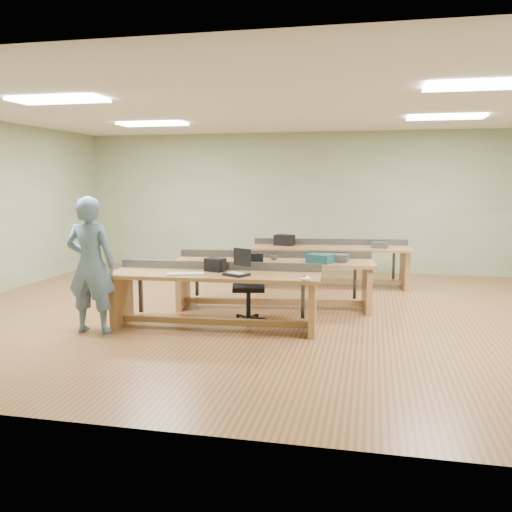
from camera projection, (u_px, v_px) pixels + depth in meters
name	position (u px, v px, depth m)	size (l,w,h in m)	color
floor	(275.00, 313.00, 8.12)	(10.00, 10.00, 0.00)	#925D37
ceiling	(276.00, 108.00, 7.71)	(10.00, 10.00, 0.00)	silver
wall_back	(307.00, 202.00, 11.79)	(10.00, 0.04, 3.00)	#95A67E
wall_front	(181.00, 244.00, 4.04)	(10.00, 0.04, 3.00)	#95A67E
fluor_panels	(276.00, 110.00, 7.71)	(6.20, 3.50, 0.03)	white
workbench_front	(215.00, 287.00, 7.23)	(2.85, 0.91, 0.86)	#9C7541
workbench_mid	(274.00, 272.00, 8.37)	(3.12, 1.18, 0.86)	#9C7541
workbench_back	(330.00, 257.00, 10.09)	(2.97, 1.07, 0.86)	#9C7541
person	(91.00, 265.00, 6.98)	(0.65, 0.43, 1.78)	slate
laptop_base	(236.00, 274.00, 7.00)	(0.29, 0.24, 0.03)	black
laptop_screen	(242.00, 257.00, 7.06)	(0.29, 0.01, 0.23)	black
keyboard	(186.00, 274.00, 7.04)	(0.48, 0.16, 0.03)	silver
trackball_mouse	(306.00, 278.00, 6.64)	(0.12, 0.14, 0.06)	white
camera_bag	(215.00, 265.00, 7.33)	(0.26, 0.17, 0.18)	black
task_chair	(248.00, 297.00, 7.63)	(0.61, 0.61, 0.94)	black
parts_bin_teal	(320.00, 258.00, 8.09)	(0.37, 0.28, 0.13)	#153E45
parts_bin_grey	(335.00, 258.00, 8.22)	(0.41, 0.26, 0.11)	#323234
mug	(274.00, 257.00, 8.35)	(0.11, 0.11, 0.09)	#323234
drinks_can	(261.00, 257.00, 8.32)	(0.06, 0.06, 0.11)	silver
storage_box_back	(284.00, 240.00, 10.26)	(0.35, 0.25, 0.20)	black
tray_back	(380.00, 245.00, 9.84)	(0.27, 0.20, 0.11)	#323234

